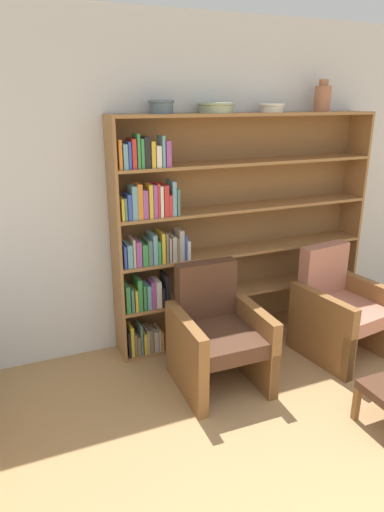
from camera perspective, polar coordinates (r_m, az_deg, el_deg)
The scene contains 8 objects.
wall_back at distance 4.00m, azimuth 0.41°, elevation 8.62°, with size 12.00×0.06×2.75m.
bookshelf at distance 4.01m, azimuth 3.64°, elevation 3.06°, with size 2.38×0.30×1.99m.
bowl_cream at distance 3.63m, azimuth -3.86°, elevation 18.23°, with size 0.20×0.20×0.10m.
bowl_slate at distance 3.80m, azimuth 3.04°, elevation 18.12°, with size 0.30×0.30×0.08m.
bowl_olive at distance 4.06m, azimuth 10.00°, elevation 17.85°, with size 0.21×0.21×0.07m.
vase_tall at distance 4.35m, azimuth 16.00°, elevation 18.49°, with size 0.14×0.14×0.27m.
armchair_leather at distance 3.53m, azimuth 3.18°, elevation -9.80°, with size 0.65×0.69×0.91m.
armchair_cushioned at distance 4.12m, azimuth 18.00°, elevation -6.30°, with size 0.73×0.77×0.91m.
Camera 1 is at (-1.55, -0.70, 2.10)m, focal length 32.00 mm.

